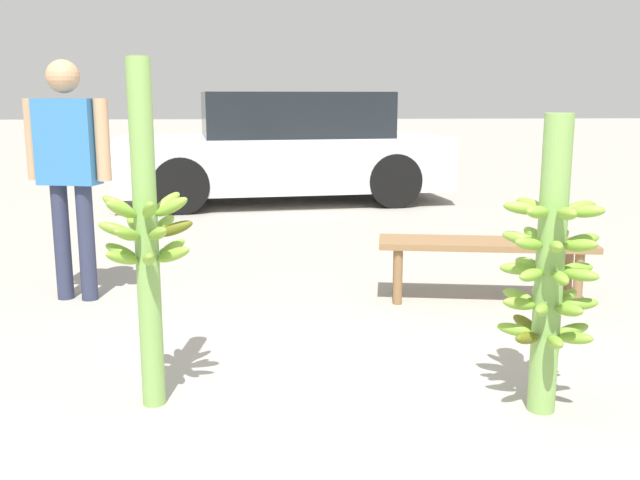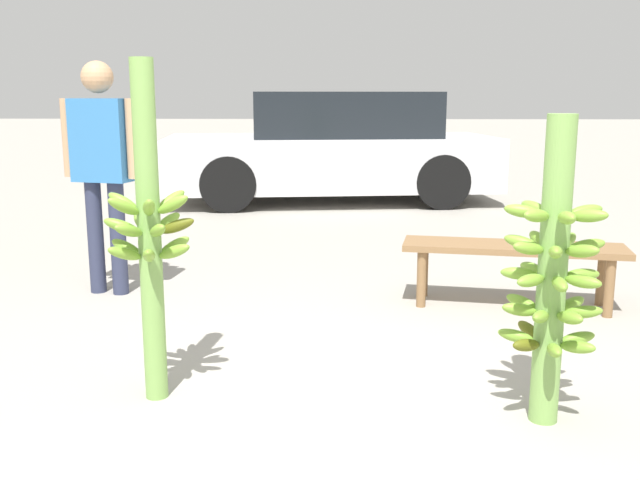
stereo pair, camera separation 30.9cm
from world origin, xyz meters
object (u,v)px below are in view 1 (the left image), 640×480
(banana_stalk_left, at_px, (146,235))
(parked_car, at_px, (284,149))
(banana_stalk_center, at_px, (550,269))
(vendor_person, at_px, (69,159))
(market_bench, at_px, (485,250))

(banana_stalk_left, xyz_separation_m, parked_car, (0.68, 6.18, -0.09))
(banana_stalk_center, distance_m, vendor_person, 3.12)
(banana_stalk_left, relative_size, vendor_person, 0.96)
(banana_stalk_center, distance_m, market_bench, 1.71)
(vendor_person, bearing_deg, market_bench, 8.06)
(banana_stalk_left, xyz_separation_m, banana_stalk_center, (1.68, -0.18, -0.13))
(banana_stalk_left, xyz_separation_m, market_bench, (1.92, 1.49, -0.41))
(market_bench, bearing_deg, vendor_person, -175.49)
(vendor_person, bearing_deg, parked_car, 84.54)
(banana_stalk_left, height_order, market_bench, banana_stalk_left)
(banana_stalk_left, distance_m, banana_stalk_center, 1.70)
(banana_stalk_left, distance_m, parked_car, 6.22)
(banana_stalk_center, height_order, parked_car, parked_car)
(banana_stalk_center, height_order, market_bench, banana_stalk_center)
(banana_stalk_center, xyz_separation_m, parked_car, (-1.00, 6.35, 0.04))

